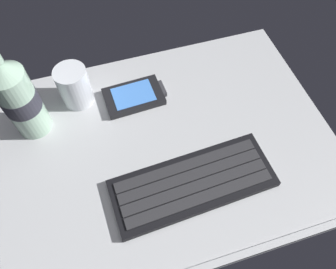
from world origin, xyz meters
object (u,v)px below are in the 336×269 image
object	(u,v)px
keyboard	(193,183)
juice_cup	(75,87)
water_bottle	(18,98)
handheld_device	(134,96)

from	to	relation	value
keyboard	juice_cup	distance (cm)	30.37
keyboard	water_bottle	world-z (taller)	water_bottle
keyboard	water_bottle	bearing A→B (deg)	140.48
keyboard	water_bottle	size ratio (longest dim) A/B	1.42
keyboard	handheld_device	world-z (taller)	keyboard
keyboard	handheld_device	size ratio (longest dim) A/B	2.26
handheld_device	juice_cup	bearing A→B (deg)	163.83
water_bottle	juice_cup	bearing A→B (deg)	23.64
juice_cup	keyboard	bearing A→B (deg)	-57.04
keyboard	handheld_device	xyz separation A→B (cm)	(-5.22, 22.09, -0.08)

